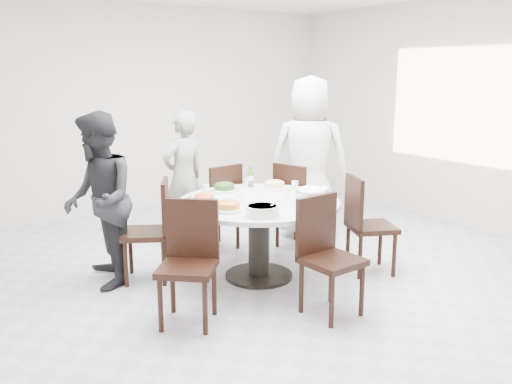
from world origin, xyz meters
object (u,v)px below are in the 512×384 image
beverage_bottle (251,176)px  chair_ne (299,205)px  rice_bowl (312,198)px  dining_table (259,239)px  diner_middle (184,177)px  chair_sw (187,265)px  chair_se (372,225)px  soup_bowl (262,211)px  diner_right (309,158)px  chair_s (332,258)px  diner_left (99,201)px  chair_nw (146,231)px  chair_n (216,206)px

beverage_bottle → chair_ne: bearing=-3.4°
chair_ne → rice_bowl: size_ratio=3.11×
dining_table → diner_middle: (-0.08, 1.40, 0.37)m
chair_sw → chair_se: same height
chair_sw → soup_bowl: size_ratio=3.46×
diner_right → rice_bowl: (-0.95, -1.20, -0.12)m
chair_sw → beverage_bottle: (1.25, 1.03, 0.38)m
chair_se → diner_right: diner_right is taller
diner_middle → beverage_bottle: diner_middle is taller
beverage_bottle → dining_table: bearing=-115.8°
soup_bowl → chair_s: bearing=-60.0°
chair_s → diner_left: 2.12m
chair_ne → chair_s: bearing=134.7°
diner_right → rice_bowl: 1.54m
chair_nw → chair_sw: (-0.09, -1.02, 0.00)m
diner_right → chair_sw: bearing=72.1°
dining_table → chair_se: bearing=-26.3°
diner_right → soup_bowl: (-1.51, -1.24, -0.14)m
chair_se → dining_table: bearing=87.6°
chair_n → beverage_bottle: 0.60m
dining_table → beverage_bottle: beverage_bottle is taller
chair_sw → chair_s: size_ratio=1.00×
dining_table → chair_se: 1.10m
chair_n → chair_ne: bearing=141.6°
chair_n → rice_bowl: 1.44m
chair_nw → chair_sw: 1.03m
chair_sw → rice_bowl: size_ratio=3.11×
chair_sw → soup_bowl: 0.79m
diner_right → chair_s: bearing=98.2°
dining_table → rice_bowl: bearing=-55.9°
chair_ne → diner_middle: (-0.96, 0.89, 0.27)m
chair_n → rice_bowl: chair_n is taller
dining_table → chair_n: (0.09, 0.97, 0.10)m
dining_table → chair_ne: (0.88, 0.50, 0.10)m
diner_middle → dining_table: bearing=81.2°
rice_bowl → soup_bowl: size_ratio=1.11×
beverage_bottle → diner_left: bearing=176.1°
dining_table → beverage_bottle: size_ratio=6.83×
chair_nw → soup_bowl: bearing=61.0°
dining_table → rice_bowl: size_ratio=4.92×
chair_ne → chair_sw: bearing=102.2°
diner_right → beverage_bottle: (-0.97, -0.24, -0.07)m
chair_n → soup_bowl: bearing=67.9°
chair_ne → beverage_bottle: 0.73m
chair_sw → chair_s: 1.14m
dining_table → chair_n: bearing=85.0°
diner_middle → soup_bowl: 1.86m
chair_n → chair_se: bearing=113.8°
dining_table → soup_bowl: 0.67m
chair_nw → chair_sw: same height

